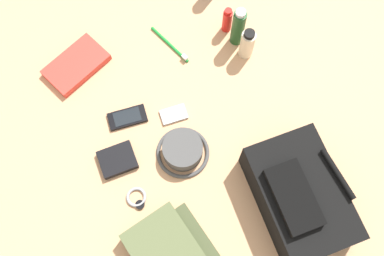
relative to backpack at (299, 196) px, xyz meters
The scene contains 12 objects.
ground_plane 0.39m from the backpack, 152.42° to the right, with size 2.64×2.02×0.02m, color tan.
backpack is the anchor object (origin of this frame).
bucket_hat 0.37m from the backpack, 140.92° to the right, with size 0.17×0.17×0.06m.
sunscreen_spray 0.63m from the backpack, behind, with size 0.03×0.03×0.11m.
shampoo_bottle 0.58m from the backpack, 168.74° to the left, with size 0.04×0.04×0.17m.
lotion_bottle 0.52m from the backpack, 167.13° to the left, with size 0.05×0.05×0.13m.
paperback_novel 0.83m from the backpack, 150.02° to the right, with size 0.18×0.23×0.03m.
cell_phone 0.59m from the backpack, 144.34° to the right, with size 0.08×0.13×0.01m.
media_player 0.47m from the backpack, 154.03° to the right, with size 0.06×0.09×0.01m.
wristwatch 0.48m from the backpack, 117.74° to the right, with size 0.07×0.06×0.01m.
toothbrush 0.65m from the backpack, behind, with size 0.18×0.06×0.02m.
wallet 0.56m from the backpack, 129.98° to the right, with size 0.09×0.11×0.02m, color black.
Camera 1 is at (0.40, -0.20, 1.33)m, focal length 40.95 mm.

